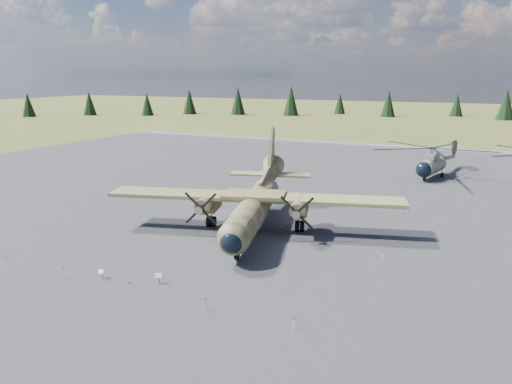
% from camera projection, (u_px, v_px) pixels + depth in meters
% --- Properties ---
extents(ground, '(500.00, 500.00, 0.00)m').
position_uv_depth(ground, '(205.00, 234.00, 46.87)').
color(ground, brown).
rests_on(ground, ground).
extents(apron, '(120.00, 120.00, 0.04)m').
position_uv_depth(apron, '(251.00, 209.00, 55.70)').
color(apron, slate).
rests_on(apron, ground).
extents(transport_plane, '(27.93, 24.97, 9.29)m').
position_uv_depth(transport_plane, '(256.00, 201.00, 48.35)').
color(transport_plane, '#38391E').
rests_on(transport_plane, ground).
extents(helicopter_near, '(20.91, 22.24, 4.51)m').
position_uv_depth(helicopter_near, '(432.00, 156.00, 71.86)').
color(helicopter_near, gray).
rests_on(helicopter_near, ground).
extents(info_placard_left, '(0.47, 0.22, 0.72)m').
position_uv_depth(info_placard_left, '(101.00, 273.00, 36.52)').
color(info_placard_left, gray).
rests_on(info_placard_left, ground).
extents(info_placard_right, '(0.54, 0.36, 0.79)m').
position_uv_depth(info_placard_right, '(159.00, 277.00, 35.69)').
color(info_placard_right, gray).
rests_on(info_placard_right, ground).
extents(barrier_fence, '(33.12, 29.62, 0.85)m').
position_uv_depth(barrier_fence, '(201.00, 229.00, 46.88)').
color(barrier_fence, silver).
rests_on(barrier_fence, ground).
extents(treeline, '(309.54, 316.10, 10.93)m').
position_uv_depth(treeline, '(200.00, 199.00, 40.13)').
color(treeline, black).
rests_on(treeline, ground).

